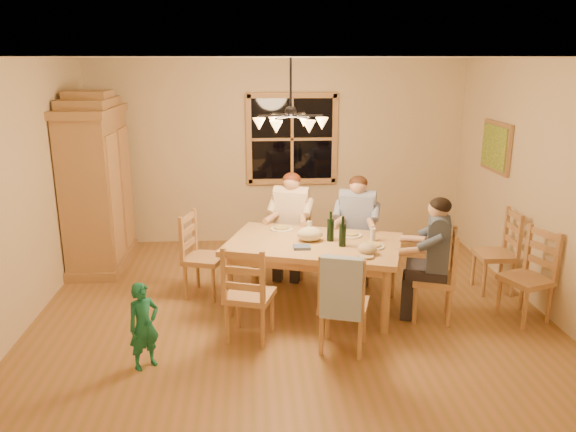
{
  "coord_description": "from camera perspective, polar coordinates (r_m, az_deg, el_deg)",
  "views": [
    {
      "loc": [
        -0.42,
        -5.72,
        2.69
      ],
      "look_at": [
        -0.02,
        0.1,
        1.05
      ],
      "focal_mm": 35.0,
      "sensor_mm": 36.0,
      "label": 1
    }
  ],
  "objects": [
    {
      "name": "cap",
      "position": [
        5.79,
        8.05,
        -3.32
      ],
      "size": [
        0.2,
        0.2,
        0.11
      ],
      "primitive_type": "ellipsoid",
      "color": "tan",
      "rests_on": "dining_table"
    },
    {
      "name": "painting",
      "position": [
        7.67,
        20.36,
        6.59
      ],
      "size": [
        0.06,
        0.78,
        0.64
      ],
      "color": "#A06C45",
      "rests_on": "wall_right"
    },
    {
      "name": "wall_right",
      "position": [
        6.68,
        24.55,
        2.71
      ],
      "size": [
        0.02,
        5.0,
        2.7
      ],
      "primitive_type": "cube",
      "color": "beige",
      "rests_on": "floor"
    },
    {
      "name": "adult_slate_man",
      "position": [
        6.01,
        14.82,
        -2.74
      ],
      "size": [
        0.52,
        0.49,
        0.87
      ],
      "rotation": [
        0.0,
        0.0,
        1.26
      ],
      "color": "#3F4C66",
      "rests_on": "floor"
    },
    {
      "name": "floor",
      "position": [
        6.34,
        0.25,
        -9.39
      ],
      "size": [
        5.5,
        5.5,
        0.0
      ],
      "primitive_type": "plane",
      "color": "olive",
      "rests_on": "ground"
    },
    {
      "name": "towel",
      "position": [
        5.1,
        5.45,
        -7.32
      ],
      "size": [
        0.39,
        0.21,
        0.58
      ],
      "primitive_type": "cube",
      "rotation": [
        0.0,
        0.0,
        -0.31
      ],
      "color": "#94AAC8",
      "rests_on": "chair_near_right"
    },
    {
      "name": "ceiling",
      "position": [
        5.74,
        0.28,
        15.83
      ],
      "size": [
        5.5,
        5.0,
        0.02
      ],
      "primitive_type": "cube",
      "color": "white",
      "rests_on": "wall_back"
    },
    {
      "name": "plate_woman",
      "position": [
        6.55,
        -0.65,
        -1.33
      ],
      "size": [
        0.26,
        0.26,
        0.02
      ],
      "primitive_type": "cylinder",
      "color": "white",
      "rests_on": "dining_table"
    },
    {
      "name": "chair_end_left",
      "position": [
        6.64,
        -8.42,
        -5.52
      ],
      "size": [
        0.53,
        0.55,
        0.99
      ],
      "rotation": [
        0.0,
        0.0,
        -1.88
      ],
      "color": "#AD744C",
      "rests_on": "floor"
    },
    {
      "name": "plate_slate",
      "position": [
        6.02,
        8.55,
        -3.07
      ],
      "size": [
        0.26,
        0.26,
        0.02
      ],
      "primitive_type": "cylinder",
      "color": "white",
      "rests_on": "dining_table"
    },
    {
      "name": "adult_plaid_man",
      "position": [
        6.89,
        7.03,
        0.03
      ],
      "size": [
        0.49,
        0.52,
        0.87
      ],
      "rotation": [
        0.0,
        0.0,
        2.83
      ],
      "color": "#354992",
      "rests_on": "floor"
    },
    {
      "name": "chandelier",
      "position": [
        5.77,
        0.27,
        9.63
      ],
      "size": [
        0.77,
        0.68,
        0.71
      ],
      "color": "black",
      "rests_on": "ceiling"
    },
    {
      "name": "adult_woman",
      "position": [
        7.02,
        0.34,
        0.46
      ],
      "size": [
        0.49,
        0.52,
        0.87
      ],
      "rotation": [
        0.0,
        0.0,
        2.83
      ],
      "color": "beige",
      "rests_on": "floor"
    },
    {
      "name": "chair_spare_back",
      "position": [
        7.13,
        20.14,
        -4.84
      ],
      "size": [
        0.44,
        0.46,
        0.99
      ],
      "rotation": [
        0.0,
        0.0,
        1.53
      ],
      "color": "#AD744C",
      "rests_on": "floor"
    },
    {
      "name": "chair_near_right",
      "position": [
        5.43,
        5.64,
        -10.41
      ],
      "size": [
        0.55,
        0.53,
        0.99
      ],
      "rotation": [
        0.0,
        0.0,
        -0.31
      ],
      "color": "#AD744C",
      "rests_on": "floor"
    },
    {
      "name": "chair_far_left",
      "position": [
        7.18,
        0.33,
        -3.68
      ],
      "size": [
        0.55,
        0.53,
        0.99
      ],
      "rotation": [
        0.0,
        0.0,
        2.83
      ],
      "color": "#AD744C",
      "rests_on": "floor"
    },
    {
      "name": "napkin",
      "position": [
        5.91,
        1.41,
        -3.17
      ],
      "size": [
        0.21,
        0.19,
        0.03
      ],
      "primitive_type": "cube",
      "rotation": [
        0.0,
        0.0,
        -0.31
      ],
      "color": "#4D608D",
      "rests_on": "dining_table"
    },
    {
      "name": "chair_near_left",
      "position": [
        5.62,
        -3.89,
        -9.45
      ],
      "size": [
        0.55,
        0.53,
        0.99
      ],
      "rotation": [
        0.0,
        0.0,
        -0.31
      ],
      "color": "#AD744C",
      "rests_on": "floor"
    },
    {
      "name": "wall_left",
      "position": [
        6.32,
        -25.46,
        1.94
      ],
      "size": [
        0.02,
        5.0,
        2.7
      ],
      "primitive_type": "cube",
      "color": "beige",
      "rests_on": "floor"
    },
    {
      "name": "wine_glass_b",
      "position": [
        6.21,
        8.6,
        -1.87
      ],
      "size": [
        0.06,
        0.06,
        0.14
      ],
      "primitive_type": "cylinder",
      "color": "silver",
      "rests_on": "dining_table"
    },
    {
      "name": "wine_bottle_b",
      "position": [
        5.97,
        5.57,
        -1.55
      ],
      "size": [
        0.08,
        0.08,
        0.33
      ],
      "primitive_type": "cylinder",
      "color": "black",
      "rests_on": "dining_table"
    },
    {
      "name": "cloth_bundle",
      "position": [
        6.14,
        2.24,
        -1.84
      ],
      "size": [
        0.28,
        0.22,
        0.15
      ],
      "primitive_type": "ellipsoid",
      "color": "#C7BF90",
      "rests_on": "dining_table"
    },
    {
      "name": "chair_end_right",
      "position": [
        6.2,
        14.47,
        -7.46
      ],
      "size": [
        0.53,
        0.55,
        0.99
      ],
      "rotation": [
        0.0,
        0.0,
        1.26
      ],
      "color": "#AD744C",
      "rests_on": "floor"
    },
    {
      "name": "chair_far_right",
      "position": [
        7.05,
        6.88,
        -4.19
      ],
      "size": [
        0.55,
        0.53,
        0.99
      ],
      "rotation": [
        0.0,
        0.0,
        2.83
      ],
      "color": "#AD744C",
      "rests_on": "floor"
    },
    {
      "name": "chair_spare_front",
      "position": [
        6.48,
        22.89,
        -7.2
      ],
      "size": [
        0.55,
        0.56,
        0.99
      ],
      "rotation": [
        0.0,
        0.0,
        1.93
      ],
      "color": "#AD744C",
      "rests_on": "floor"
    },
    {
      "name": "dining_table",
      "position": [
        6.17,
        2.64,
        -3.51
      ],
      "size": [
        2.11,
        1.64,
        0.76
      ],
      "rotation": [
        0.0,
        0.0,
        -0.31
      ],
      "color": "tan",
      "rests_on": "floor"
    },
    {
      "name": "window",
      "position": [
        8.29,
        0.41,
        7.82
      ],
      "size": [
        1.3,
        0.06,
        1.3
      ],
      "color": "black",
      "rests_on": "wall_back"
    },
    {
      "name": "plate_plaid",
      "position": [
        6.36,
        6.32,
        -1.95
      ],
      "size": [
        0.26,
        0.26,
        0.02
      ],
      "primitive_type": "cylinder",
      "color": "white",
      "rests_on": "dining_table"
    },
    {
      "name": "armoire",
      "position": [
        7.76,
        -18.79,
        2.74
      ],
      "size": [
        0.66,
        1.4,
        2.3
      ],
      "color": "#A06C45",
      "rests_on": "floor"
    },
    {
      "name": "wall_back",
      "position": [
        8.34,
        -0.99,
        6.48
      ],
      "size": [
        5.5,
        0.02,
        2.7
      ],
      "primitive_type": "cube",
      "color": "beige",
      "rests_on": "floor"
    },
    {
      "name": "wine_glass_a",
      "position": [
        6.42,
        2.19,
        -1.14
      ],
      "size": [
        0.06,
        0.06,
        0.14
      ],
      "primitive_type": "cylinder",
      "color": "silver",
      "rests_on": "dining_table"
    },
    {
      "name": "wine_bottle_a",
      "position": [
        6.13,
        4.34,
        -1.05
      ],
      "size": [
        0.08,
        0.08,
        0.33
      ],
      "primitive_type": "cylinder",
      "color": "black",
      "rests_on": "dining_table"
    },
    {
      "name": "child",
      "position": [
        5.23,
        -14.45,
        -10.74
      ],
      "size": [
        0.35,
        0.33,
        0.81
      ],
      "primitive_type": "imported",
      "rotation": [
        0.0,
        0.0,
        0.67
      ],
      "color": "#17684E",
      "rests_on": "floor"
    }
  ]
}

